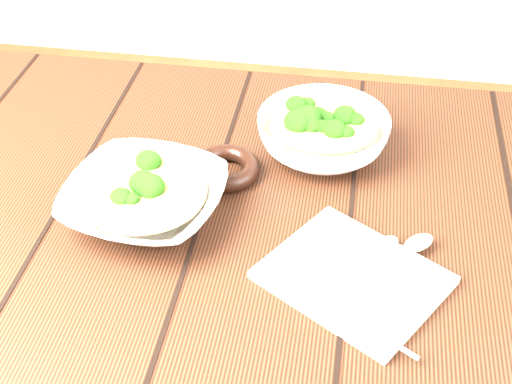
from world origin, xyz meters
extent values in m
cube|color=#3B1B10|center=(0.00, 0.00, 0.73)|extent=(1.20, 0.80, 0.04)
cube|color=#3B1B10|center=(-0.54, 0.34, 0.35)|extent=(0.07, 0.07, 0.71)
imported|color=silver|center=(-0.10, -0.01, 0.78)|extent=(0.24, 0.24, 0.05)
cylinder|color=#A38249|center=(-0.10, -0.01, 0.79)|extent=(0.17, 0.17, 0.00)
ellipsoid|color=#296817|center=(-0.07, 0.00, 0.80)|extent=(0.03, 0.03, 0.03)
ellipsoid|color=#296817|center=(-0.09, 0.03, 0.80)|extent=(0.03, 0.03, 0.03)
ellipsoid|color=#296817|center=(-0.14, 0.01, 0.80)|extent=(0.03, 0.03, 0.03)
ellipsoid|color=#296817|center=(-0.11, -0.03, 0.80)|extent=(0.03, 0.03, 0.03)
ellipsoid|color=#296817|center=(-0.07, -0.04, 0.80)|extent=(0.03, 0.03, 0.03)
imported|color=silver|center=(0.13, 0.18, 0.78)|extent=(0.23, 0.23, 0.06)
cylinder|color=#A38249|center=(0.13, 0.18, 0.80)|extent=(0.16, 0.16, 0.00)
ellipsoid|color=#296817|center=(0.15, 0.18, 0.81)|extent=(0.03, 0.03, 0.03)
ellipsoid|color=#296817|center=(0.14, 0.21, 0.81)|extent=(0.03, 0.03, 0.03)
ellipsoid|color=#296817|center=(0.10, 0.22, 0.81)|extent=(0.03, 0.03, 0.03)
ellipsoid|color=#296817|center=(0.10, 0.18, 0.81)|extent=(0.03, 0.03, 0.03)
ellipsoid|color=#296817|center=(0.10, 0.15, 0.81)|extent=(0.03, 0.03, 0.03)
ellipsoid|color=#296817|center=(0.13, 0.13, 0.81)|extent=(0.03, 0.03, 0.03)
ellipsoid|color=#296817|center=(0.15, 0.16, 0.81)|extent=(0.03, 0.03, 0.03)
torus|color=black|center=(-0.01, 0.10, 0.76)|extent=(0.10, 0.10, 0.02)
cube|color=beige|center=(0.19, -0.08, 0.76)|extent=(0.26, 0.25, 0.01)
cylinder|color=#ABA897|center=(0.17, -0.09, 0.76)|extent=(0.09, 0.10, 0.01)
ellipsoid|color=#ABA897|center=(0.22, -0.03, 0.76)|extent=(0.05, 0.05, 0.01)
cylinder|color=#ABA897|center=(0.21, -0.07, 0.76)|extent=(0.09, 0.10, 0.01)
ellipsoid|color=#ABA897|center=(0.27, -0.02, 0.76)|extent=(0.05, 0.05, 0.01)
camera|label=1|loc=(0.17, -0.70, 1.39)|focal=50.00mm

